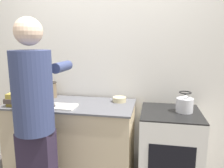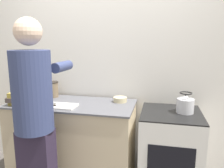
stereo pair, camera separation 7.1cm
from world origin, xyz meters
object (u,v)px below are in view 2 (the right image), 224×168
(knife, at_px, (58,105))
(kettle, at_px, (185,104))
(bowl_prep, at_px, (120,99))
(canister_jar, at_px, (52,89))
(oven, at_px, (169,154))
(cutting_board, at_px, (59,106))
(person, at_px, (35,114))

(knife, relative_size, kettle, 1.04)
(kettle, height_order, bowl_prep, kettle)
(kettle, distance_m, canister_jar, 1.54)
(kettle, height_order, canister_jar, canister_jar)
(knife, xyz_separation_m, kettle, (1.26, 0.21, 0.04))
(oven, xyz_separation_m, cutting_board, (-1.13, -0.16, 0.49))
(canister_jar, bearing_deg, bowl_prep, -2.42)
(cutting_board, distance_m, kettle, 1.27)
(person, xyz_separation_m, cutting_board, (0.04, 0.38, -0.04))
(bowl_prep, bearing_deg, kettle, -11.82)
(oven, distance_m, kettle, 0.55)
(bowl_prep, bearing_deg, oven, -16.48)
(person, distance_m, kettle, 1.42)
(knife, distance_m, bowl_prep, 0.68)
(canister_jar, bearing_deg, knife, -55.64)
(kettle, bearing_deg, knife, -170.70)
(cutting_board, xyz_separation_m, canister_jar, (-0.26, 0.36, 0.09))
(cutting_board, bearing_deg, person, -96.64)
(kettle, xyz_separation_m, canister_jar, (-1.52, 0.18, 0.04))
(person, xyz_separation_m, canister_jar, (-0.22, 0.74, 0.05))
(oven, bearing_deg, kettle, 9.26)
(oven, bearing_deg, knife, -170.70)
(cutting_board, height_order, kettle, kettle)
(person, height_order, cutting_board, person)
(knife, relative_size, canister_jar, 1.13)
(bowl_prep, height_order, canister_jar, canister_jar)
(person, height_order, kettle, person)
(oven, height_order, kettle, kettle)
(knife, distance_m, kettle, 1.28)
(oven, bearing_deg, bowl_prep, 163.52)
(cutting_board, height_order, canister_jar, canister_jar)
(cutting_board, bearing_deg, bowl_prep, 29.28)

